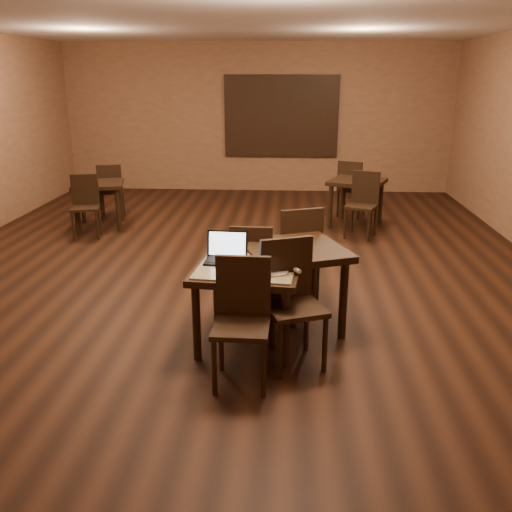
# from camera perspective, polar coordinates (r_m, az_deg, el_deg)

# --- Properties ---
(ground) EXTENTS (10.00, 10.00, 0.00)m
(ground) POSITION_cam_1_polar(r_m,az_deg,el_deg) (6.96, -2.41, -1.25)
(ground) COLOR black
(ground) RESTS_ON ground
(wall_back) EXTENTS (8.00, 0.02, 3.00)m
(wall_back) POSITION_cam_1_polar(r_m,az_deg,el_deg) (11.57, 0.13, 14.26)
(wall_back) COLOR #906649
(wall_back) RESTS_ON ground
(wall_front) EXTENTS (8.00, 0.02, 3.00)m
(wall_front) POSITION_cam_1_polar(r_m,az_deg,el_deg) (1.87, -19.28, -9.45)
(wall_front) COLOR #906649
(wall_front) RESTS_ON ground
(ceiling) EXTENTS (8.00, 10.00, 0.02)m
(ceiling) POSITION_cam_1_polar(r_m,az_deg,el_deg) (6.58, -2.79, 24.16)
(ceiling) COLOR silver
(ceiling) RESTS_ON wall_back
(mural) EXTENTS (2.34, 0.05, 1.64)m
(mural) POSITION_cam_1_polar(r_m,az_deg,el_deg) (11.50, 2.68, 14.47)
(mural) COLOR #26648B
(mural) RESTS_ON wall_back
(tiled_table) EXTENTS (1.00, 1.00, 0.76)m
(tiled_table) POSITION_cam_1_polar(r_m,az_deg,el_deg) (4.81, -0.85, -2.05)
(tiled_table) COLOR black
(tiled_table) RESTS_ON ground
(chair_main_near) EXTENTS (0.44, 0.44, 1.01)m
(chair_main_near) POSITION_cam_1_polar(r_m,az_deg,el_deg) (4.28, -1.47, -6.05)
(chair_main_near) COLOR black
(chair_main_near) RESTS_ON ground
(chair_main_far) EXTENTS (0.44, 0.44, 0.97)m
(chair_main_far) POSITION_cam_1_polar(r_m,az_deg,el_deg) (5.42, -0.38, -0.91)
(chair_main_far) COLOR black
(chair_main_far) RESTS_ON ground
(laptop) EXTENTS (0.38, 0.30, 0.25)m
(laptop) POSITION_cam_1_polar(r_m,az_deg,el_deg) (4.87, -3.11, 0.31)
(laptop) COLOR black
(laptop) RESTS_ON tiled_table
(plate) EXTENTS (0.28, 0.28, 0.02)m
(plate) POSITION_cam_1_polar(r_m,az_deg,el_deg) (4.59, 1.71, -1.59)
(plate) COLOR white
(plate) RESTS_ON tiled_table
(pizza_slice) EXTENTS (0.24, 0.24, 0.02)m
(pizza_slice) POSITION_cam_1_polar(r_m,az_deg,el_deg) (4.58, 1.71, -1.43)
(pizza_slice) COLOR beige
(pizza_slice) RESTS_ON plate
(pizza_pan) EXTENTS (0.40, 0.40, 0.01)m
(pizza_pan) POSITION_cam_1_polar(r_m,az_deg,el_deg) (4.99, 0.73, 0.04)
(pizza_pan) COLOR silver
(pizza_pan) RESTS_ON tiled_table
(pizza_whole) EXTENTS (0.37, 0.37, 0.03)m
(pizza_whole) POSITION_cam_1_polar(r_m,az_deg,el_deg) (4.98, 0.73, 0.20)
(pizza_whole) COLOR beige
(pizza_whole) RESTS_ON pizza_pan
(spatula) EXTENTS (0.22, 0.26, 0.01)m
(spatula) POSITION_cam_1_polar(r_m,az_deg,el_deg) (4.96, 0.95, 0.21)
(spatula) COLOR silver
(spatula) RESTS_ON pizza_whole
(napkin_roll) EXTENTS (0.14, 0.18, 0.04)m
(napkin_roll) POSITION_cam_1_polar(r_m,az_deg,el_deg) (4.62, 3.96, -1.32)
(napkin_roll) COLOR white
(napkin_roll) RESTS_ON tiled_table
(other_table_a) EXTENTS (1.06, 1.06, 0.76)m
(other_table_a) POSITION_cam_1_polar(r_m,az_deg,el_deg) (8.93, 10.57, 7.07)
(other_table_a) COLOR black
(other_table_a) RESTS_ON ground
(other_table_a_chair_near) EXTENTS (0.55, 0.55, 0.98)m
(other_table_a_chair_near) POSITION_cam_1_polar(r_m,az_deg,el_deg) (8.38, 11.21, 5.77)
(other_table_a_chair_near) COLOR black
(other_table_a_chair_near) RESTS_ON ground
(other_table_a_chair_far) EXTENTS (0.55, 0.55, 0.98)m
(other_table_a_chair_far) POSITION_cam_1_polar(r_m,az_deg,el_deg) (9.50, 9.95, 7.31)
(other_table_a_chair_far) COLOR black
(other_table_a_chair_far) RESTS_ON ground
(other_table_b) EXTENTS (0.93, 0.93, 0.72)m
(other_table_b) POSITION_cam_1_polar(r_m,az_deg,el_deg) (9.12, -16.26, 6.68)
(other_table_b) COLOR black
(other_table_b) RESTS_ON ground
(other_table_b_chair_near) EXTENTS (0.49, 0.49, 0.93)m
(other_table_b_chair_near) POSITION_cam_1_polar(r_m,az_deg,el_deg) (8.64, -17.53, 5.44)
(other_table_b_chair_near) COLOR black
(other_table_b_chair_near) RESTS_ON ground
(other_table_b_chair_far) EXTENTS (0.49, 0.49, 0.93)m
(other_table_b_chair_far) POSITION_cam_1_polar(r_m,az_deg,el_deg) (9.63, -15.05, 6.94)
(other_table_b_chair_far) COLOR black
(other_table_b_chair_far) RESTS_ON ground
(other_table_c) EXTENTS (1.13, 1.13, 0.82)m
(other_table_c) POSITION_cam_1_polar(r_m,az_deg,el_deg) (5.11, 4.07, -0.54)
(other_table_c) COLOR black
(other_table_c) RESTS_ON ground
(other_table_c_chair_near) EXTENTS (0.60, 0.60, 1.06)m
(other_table_c_chair_near) POSITION_cam_1_polar(r_m,az_deg,el_deg) (4.56, 3.66, -4.08)
(other_table_c_chair_near) COLOR black
(other_table_c_chair_near) RESTS_ON ground
(other_table_c_chair_far) EXTENTS (0.60, 0.60, 1.06)m
(other_table_c_chair_far) POSITION_cam_1_polar(r_m,az_deg,el_deg) (5.73, 4.36, 0.70)
(other_table_c_chair_far) COLOR black
(other_table_c_chair_far) RESTS_ON ground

